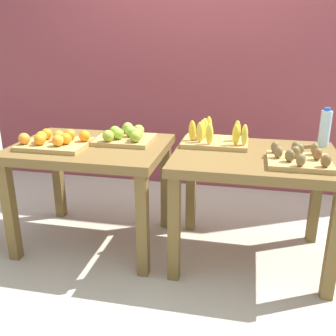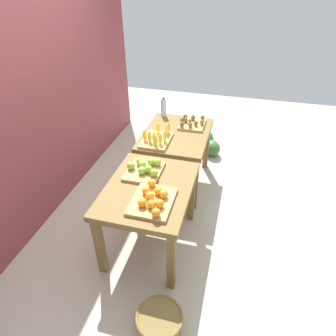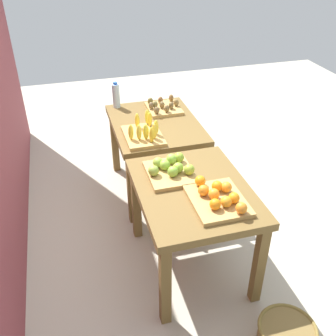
{
  "view_description": "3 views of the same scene",
  "coord_description": "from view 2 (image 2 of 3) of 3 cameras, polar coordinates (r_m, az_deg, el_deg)",
  "views": [
    {
      "loc": [
        0.5,
        -2.39,
        1.48
      ],
      "look_at": [
        -0.02,
        0.02,
        0.61
      ],
      "focal_mm": 40.98,
      "sensor_mm": 36.0,
      "label": 1
    },
    {
      "loc": [
        -2.58,
        -0.72,
        2.46
      ],
      "look_at": [
        0.08,
        -0.02,
        0.54
      ],
      "focal_mm": 30.96,
      "sensor_mm": 36.0,
      "label": 2
    },
    {
      "loc": [
        -2.72,
        0.8,
        2.39
      ],
      "look_at": [
        0.01,
        0.03,
        0.58
      ],
      "focal_mm": 42.09,
      "sensor_mm": 36.0,
      "label": 3
    }
  ],
  "objects": [
    {
      "name": "ground_plane",
      "position": [
        3.63,
        -0.62,
        -7.73
      ],
      "size": [
        8.0,
        8.0,
        0.0
      ],
      "primitive_type": "plane",
      "color": "#BAB29D"
    },
    {
      "name": "back_wall",
      "position": [
        3.44,
        -23.97,
        15.85
      ],
      "size": [
        4.4,
        0.12,
        3.0
      ],
      "primitive_type": "cube",
      "color": "brown",
      "rests_on": "ground_plane"
    },
    {
      "name": "display_table_left",
      "position": [
        2.8,
        -3.74,
        -5.48
      ],
      "size": [
        1.04,
        0.8,
        0.76
      ],
      "color": "brown",
      "rests_on": "ground_plane"
    },
    {
      "name": "display_table_right",
      "position": [
        3.69,
        1.62,
        5.45
      ],
      "size": [
        1.04,
        0.8,
        0.76
      ],
      "color": "brown",
      "rests_on": "ground_plane"
    },
    {
      "name": "orange_bin",
      "position": [
        2.53,
        -3.03,
        -6.21
      ],
      "size": [
        0.47,
        0.36,
        0.11
      ],
      "color": "tan",
      "rests_on": "display_table_left"
    },
    {
      "name": "apple_bin",
      "position": [
        2.9,
        -4.56,
        -0.1
      ],
      "size": [
        0.4,
        0.37,
        0.11
      ],
      "color": "tan",
      "rests_on": "display_table_left"
    },
    {
      "name": "banana_crate",
      "position": [
        3.42,
        -2.16,
        5.93
      ],
      "size": [
        0.44,
        0.32,
        0.17
      ],
      "color": "tan",
      "rests_on": "display_table_right"
    },
    {
      "name": "kiwi_bin",
      "position": [
        3.81,
        4.69,
        8.79
      ],
      "size": [
        0.36,
        0.33,
        0.1
      ],
      "color": "tan",
      "rests_on": "display_table_right"
    },
    {
      "name": "water_bottle",
      "position": [
        4.04,
        -0.9,
        11.88
      ],
      "size": [
        0.07,
        0.07,
        0.26
      ],
      "color": "silver",
      "rests_on": "display_table_right"
    },
    {
      "name": "watermelon_pile",
      "position": [
        4.7,
        6.84,
        4.94
      ],
      "size": [
        0.65,
        0.64,
        0.28
      ],
      "color": "#25713C",
      "rests_on": "ground_plane"
    },
    {
      "name": "wicker_basket",
      "position": [
        2.63,
        -1.67,
        -28.14
      ],
      "size": [
        0.38,
        0.38,
        0.21
      ],
      "color": "olive",
      "rests_on": "ground_plane"
    }
  ]
}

